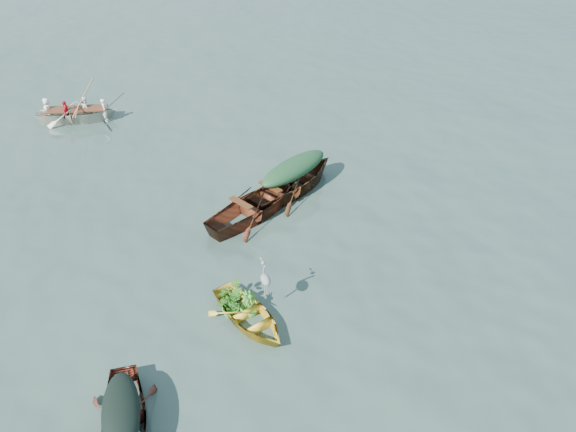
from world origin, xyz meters
name	(u,v)px	position (x,y,z in m)	size (l,w,h in m)	color
ground	(308,275)	(0.00, 0.00, 0.00)	(140.00, 140.00, 0.00)	#334740
yellow_dinghy	(249,322)	(-1.90, -1.07, 0.00)	(1.28, 2.96, 0.79)	yellow
dark_covered_boat	(126,432)	(-4.97, -3.04, 0.00)	(1.31, 3.52, 0.87)	#541F13
green_tarp_boat	(294,192)	(1.04, 3.84, 0.00)	(1.55, 4.98, 1.20)	#4F2512
open_wooden_boat	(257,215)	(-0.44, 3.03, 0.00)	(1.52, 4.90, 1.18)	#5D2617
rowed_boat	(79,121)	(-5.11, 11.46, 0.00)	(1.26, 4.21, 1.00)	white
dark_tarp_cover	(120,412)	(-4.97, -3.04, 0.63)	(0.72, 1.94, 0.40)	black
green_tarp_cover	(294,169)	(1.04, 3.84, 0.86)	(0.85, 2.74, 0.52)	#193F20
thwart_benches	(256,198)	(-0.44, 3.03, 0.61)	(0.91, 2.45, 0.04)	#41210F
heron	(266,284)	(-1.40, -0.85, 0.85)	(0.28, 0.40, 0.92)	gray
dinghy_weeds	(235,287)	(-2.06, -0.54, 0.69)	(0.70, 0.90, 0.60)	#256E1C
rowers	(74,100)	(-5.11, 11.46, 0.88)	(1.14, 2.95, 0.76)	silver
oars	(76,108)	(-5.11, 11.46, 0.53)	(2.60, 0.60, 0.06)	#A86E40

